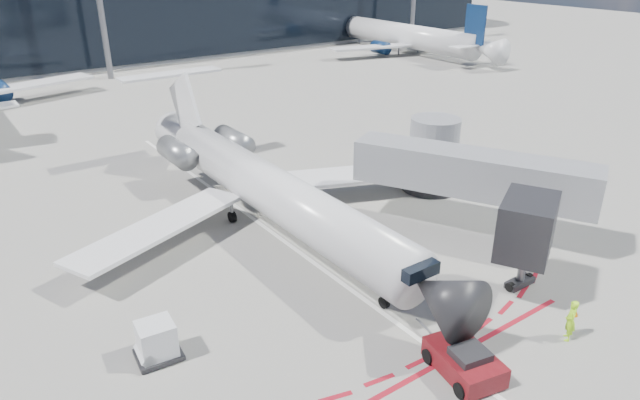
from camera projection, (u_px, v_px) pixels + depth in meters
ground at (289, 245)px, 30.95m from camera, size 260.00×260.00×0.00m
apron_centerline at (270, 231)px, 32.44m from camera, size 0.25×40.00×0.01m
apron_stop_bar at (447, 359)px, 22.40m from camera, size 14.00×0.25×0.01m
jet_bridge at (460, 172)px, 32.66m from camera, size 10.03×15.20×4.90m
regional_jet at (264, 186)px, 32.36m from camera, size 23.17×28.57×7.15m
pushback_tug at (464, 361)px, 21.50m from camera, size 2.50×4.83×1.23m
ramp_worker at (570, 320)px, 23.21m from camera, size 0.79×0.77×1.84m
uld_container at (157, 341)px, 22.17m from camera, size 1.84×1.61×1.61m
safety_cone_right at (575, 311)px, 24.98m from camera, size 0.32×0.32×0.44m
bg_airliner_1 at (406, 19)px, 83.85m from camera, size 30.41×32.20×9.84m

